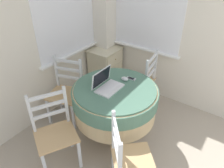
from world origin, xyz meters
The scene contains 10 objects.
corner_room_shell centered at (1.04, 2.04, 1.28)m, with size 4.06×5.12×2.55m.
round_dining_table centered at (0.59, 2.17, 0.59)m, with size 1.02×1.02×0.77m.
laptop centered at (0.54, 2.25, 0.82)m, with size 0.33×0.24×0.22m.
computer_mouse centered at (0.80, 2.17, 0.79)m, with size 0.06×0.09×0.05m.
cell_phone centered at (0.87, 2.12, 0.77)m, with size 0.06×0.12×0.01m.
dining_chair_near_back_window centered at (0.52, 2.94, 0.44)m, with size 0.50×0.53×0.91m.
dining_chair_near_right_window centered at (1.36, 2.21, 0.44)m, with size 0.48×0.44×0.91m.
dining_chair_camera_near centered at (0.05, 1.63, 0.44)m, with size 0.58×0.58×0.91m.
dining_chair_left_flank centered at (-0.10, 2.49, 0.44)m, with size 0.57×0.55×0.91m.
corner_cabinet centered at (1.53, 3.01, 0.35)m, with size 0.50×0.44×0.70m.
Camera 1 is at (-1.13, 0.99, 2.19)m, focal length 35.00 mm.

